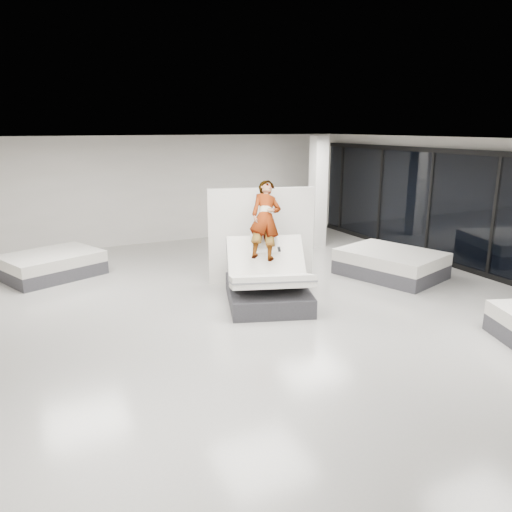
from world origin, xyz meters
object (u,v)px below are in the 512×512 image
at_px(divider_panel, 261,236).
at_px(flat_bed_right_far, 391,264).
at_px(remote, 279,249).
at_px(person, 266,235).
at_px(hero_bed, 268,283).
at_px(flat_bed_left_far, 52,265).
at_px(column, 318,192).

height_order(divider_panel, flat_bed_right_far, divider_panel).
bearing_deg(remote, person, 122.15).
xyz_separation_m(remote, divider_panel, (0.31, 1.42, -0.04)).
bearing_deg(hero_bed, flat_bed_right_far, 7.06).
relative_size(remote, flat_bed_right_far, 0.05).
distance_m(remote, flat_bed_right_far, 3.41).
distance_m(person, remote, 0.47).
relative_size(remote, flat_bed_left_far, 0.06).
distance_m(person, flat_bed_right_far, 3.53).
bearing_deg(flat_bed_right_far, hero_bed, -172.94).
bearing_deg(divider_panel, person, -94.44).
xyz_separation_m(divider_panel, column, (3.05, 2.49, 0.52)).
relative_size(hero_bed, remote, 17.50).
distance_m(remote, column, 5.18).
distance_m(flat_bed_left_far, column, 7.45).
relative_size(person, remote, 12.49).
distance_m(divider_panel, flat_bed_left_far, 5.03).
relative_size(divider_panel, column, 0.74).
bearing_deg(divider_panel, flat_bed_left_far, 166.85).
bearing_deg(divider_panel, flat_bed_right_far, 0.06).
relative_size(hero_bed, column, 0.77).
height_order(remote, flat_bed_left_far, remote).
bearing_deg(flat_bed_left_far, divider_panel, -30.27).
xyz_separation_m(flat_bed_right_far, flat_bed_left_far, (-7.25, 3.41, -0.02)).
relative_size(flat_bed_right_far, flat_bed_left_far, 1.06).
height_order(remote, column, column).
relative_size(hero_bed, flat_bed_right_far, 0.93).
height_order(person, divider_panel, divider_panel).
height_order(divider_panel, flat_bed_left_far, divider_panel).
xyz_separation_m(hero_bed, column, (3.56, 3.83, 1.19)).
bearing_deg(remote, flat_bed_right_far, 27.38).
relative_size(person, column, 0.55).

